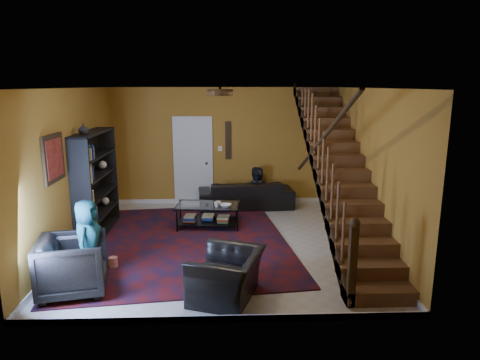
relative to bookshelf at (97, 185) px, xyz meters
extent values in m
plane|color=beige|center=(2.40, -0.60, -0.96)|extent=(5.50, 5.50, 0.00)
plane|color=#A77225|center=(2.40, 2.15, 0.44)|extent=(5.20, 0.00, 5.20)
plane|color=#A77225|center=(2.40, -3.35, 0.44)|extent=(5.20, 0.00, 5.20)
plane|color=#A77225|center=(-0.20, -0.60, 0.44)|extent=(0.00, 5.50, 5.50)
plane|color=#A77225|center=(5.00, -0.60, 0.44)|extent=(0.00, 5.50, 5.50)
plane|color=white|center=(2.40, -0.60, 1.84)|extent=(5.50, 5.50, 0.00)
cube|color=silver|center=(2.40, 2.14, -0.91)|extent=(5.20, 0.02, 0.10)
cube|color=silver|center=(-0.19, -0.60, -0.91)|extent=(0.02, 5.50, 0.10)
cube|color=#A77225|center=(4.53, -0.60, 0.36)|extent=(0.95, 4.92, 2.83)
cube|color=black|center=(4.07, -0.60, 0.44)|extent=(0.04, 5.02, 3.02)
cylinder|color=black|center=(4.10, -0.60, 0.89)|extent=(0.07, 4.20, 2.44)
cube|color=black|center=(4.10, -3.00, -0.41)|extent=(0.10, 0.10, 1.10)
cube|color=black|center=(0.00, 0.00, 0.04)|extent=(0.35, 1.80, 2.00)
cube|color=black|center=(0.00, 0.00, -0.56)|extent=(0.35, 1.72, 0.03)
cube|color=black|center=(0.00, 0.00, 0.20)|extent=(0.35, 1.72, 0.03)
cube|color=silver|center=(1.70, 2.12, 0.06)|extent=(0.82, 0.05, 2.05)
cube|color=maroon|center=(-0.17, -1.50, 0.79)|extent=(0.04, 0.74, 0.74)
cube|color=black|center=(2.55, 2.13, 0.59)|extent=(0.14, 0.03, 0.90)
cylinder|color=#3F2814|center=(2.40, -1.40, 1.78)|extent=(0.40, 0.40, 0.10)
cube|color=#4E0F0E|center=(1.63, -0.57, -0.95)|extent=(4.39, 4.88, 0.02)
imported|color=black|center=(2.96, 1.70, -0.64)|extent=(2.27, 1.05, 0.64)
imported|color=black|center=(0.35, -2.48, -0.55)|extent=(1.06, 1.04, 0.82)
imported|color=black|center=(2.48, -2.71, -0.64)|extent=(1.15, 1.23, 0.65)
imported|color=black|center=(3.23, 1.75, -0.72)|extent=(0.54, 0.39, 1.39)
imported|color=black|center=(3.19, 1.75, -0.71)|extent=(0.71, 0.57, 1.42)
imported|color=#18595C|center=(0.45, -2.10, -0.34)|extent=(0.42, 0.62, 1.24)
cube|color=black|center=(1.52, -0.04, -0.73)|extent=(0.03, 0.03, 0.47)
cube|color=black|center=(2.71, -0.04, -0.73)|extent=(0.03, 0.03, 0.47)
cube|color=black|center=(1.52, 0.63, -0.73)|extent=(0.03, 0.03, 0.47)
cube|color=black|center=(2.71, 0.63, -0.73)|extent=(0.03, 0.03, 0.47)
cube|color=black|center=(2.12, 0.29, -0.84)|extent=(1.25, 0.79, 0.02)
cube|color=silver|center=(2.12, 0.29, -0.50)|extent=(1.32, 0.85, 0.02)
imported|color=#999999|center=(2.33, 0.21, -0.44)|extent=(0.12, 0.12, 0.09)
imported|color=#999999|center=(2.30, 0.11, -0.44)|extent=(0.14, 0.14, 0.10)
imported|color=#999999|center=(2.48, 0.11, -0.46)|extent=(0.26, 0.26, 0.05)
imported|color=#999999|center=(0.00, -0.50, 1.13)|extent=(0.18, 0.18, 0.19)
cylinder|color=red|center=(0.68, -1.67, -0.86)|extent=(0.17, 0.17, 0.16)
camera|label=1|loc=(2.47, -8.08, 1.89)|focal=32.00mm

